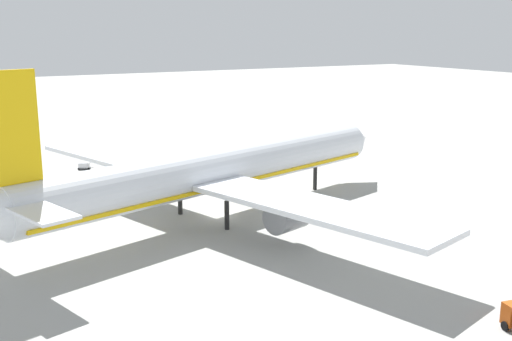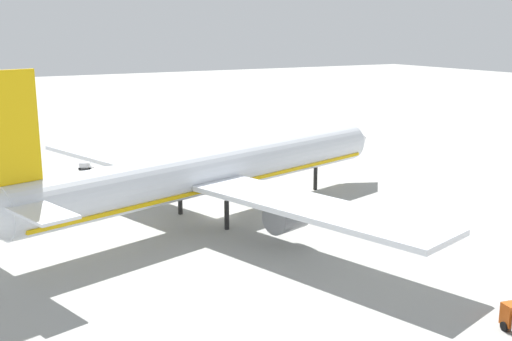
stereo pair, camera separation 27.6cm
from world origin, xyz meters
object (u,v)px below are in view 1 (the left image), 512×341
at_px(traffic_cone_0, 198,160).
at_px(baggage_cart_1, 84,166).
at_px(airliner, 212,172).
at_px(traffic_cone_1, 238,155).

bearing_deg(traffic_cone_0, baggage_cart_1, 170.06).
bearing_deg(traffic_cone_0, airliner, -111.07).
xyz_separation_m(airliner, baggage_cart_1, (-8.27, 43.05, -6.47)).
height_order(airliner, baggage_cart_1, airliner).
height_order(airliner, traffic_cone_0, airliner).
xyz_separation_m(baggage_cart_1, traffic_cone_0, (23.28, -4.08, -0.46)).
bearing_deg(traffic_cone_0, traffic_cone_1, -0.94).
bearing_deg(airliner, traffic_cone_0, 68.93).
bearing_deg(baggage_cart_1, traffic_cone_0, -9.94).
bearing_deg(airliner, traffic_cone_1, 57.54).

